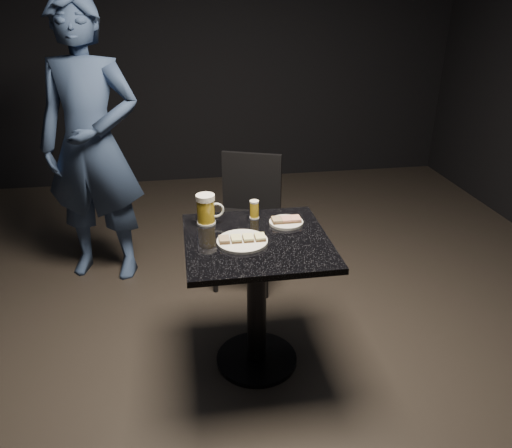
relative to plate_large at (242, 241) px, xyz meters
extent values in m
plane|color=black|center=(0.07, 0.03, -0.76)|extent=(6.00, 6.00, 0.00)
plane|color=black|center=(0.07, 3.03, 0.74)|extent=(5.00, 0.00, 5.00)
cylinder|color=silver|center=(0.00, 0.00, 0.00)|extent=(0.25, 0.25, 0.01)
cylinder|color=silver|center=(0.25, 0.18, 0.00)|extent=(0.18, 0.18, 0.01)
imported|color=navy|center=(-0.83, 1.17, 0.17)|extent=(0.77, 0.60, 1.86)
cylinder|color=black|center=(0.07, 0.03, -0.74)|extent=(0.44, 0.44, 0.03)
cylinder|color=black|center=(0.07, 0.03, -0.38)|extent=(0.10, 0.10, 0.69)
cube|color=black|center=(0.07, 0.03, -0.02)|extent=(0.70, 0.70, 0.03)
cylinder|color=silver|center=(-0.15, 0.25, 0.00)|extent=(0.10, 0.10, 0.01)
cylinder|color=gold|center=(-0.15, 0.25, 0.06)|extent=(0.09, 0.09, 0.12)
cylinder|color=white|center=(-0.15, 0.25, 0.14)|extent=(0.10, 0.10, 0.03)
torus|color=white|center=(-0.10, 0.24, 0.07)|extent=(0.08, 0.01, 0.08)
cylinder|color=silver|center=(0.10, 0.28, 0.00)|extent=(0.05, 0.05, 0.01)
cylinder|color=gold|center=(0.10, 0.28, 0.04)|extent=(0.05, 0.05, 0.08)
cylinder|color=white|center=(0.10, 0.28, 0.09)|extent=(0.05, 0.05, 0.01)
cube|color=black|center=(0.14, 0.86, -0.31)|extent=(0.52, 0.52, 0.04)
cylinder|color=black|center=(-0.09, 0.76, -0.54)|extent=(0.03, 0.03, 0.43)
cylinder|color=black|center=(0.24, 0.64, -0.54)|extent=(0.03, 0.03, 0.43)
cylinder|color=black|center=(0.04, 1.08, -0.54)|extent=(0.03, 0.03, 0.43)
cylinder|color=black|center=(0.36, 0.96, -0.54)|extent=(0.03, 0.03, 0.43)
cube|color=black|center=(0.20, 1.04, -0.09)|extent=(0.39, 0.17, 0.41)
cube|color=#4C3521|center=(-0.09, 0.00, 0.01)|extent=(0.05, 0.07, 0.01)
cube|color=#8C7251|center=(-0.09, 0.00, 0.02)|extent=(0.05, 0.07, 0.01)
cube|color=#4C3521|center=(-0.03, 0.00, 0.01)|extent=(0.05, 0.07, 0.01)
cube|color=#D1D184|center=(-0.03, 0.00, 0.02)|extent=(0.05, 0.07, 0.01)
cube|color=#4C3521|center=(0.03, 0.00, 0.01)|extent=(0.05, 0.07, 0.01)
cube|color=#D1D184|center=(0.03, 0.00, 0.02)|extent=(0.05, 0.07, 0.01)
cube|color=#4C3521|center=(0.09, 0.00, 0.01)|extent=(0.05, 0.07, 0.01)
cube|color=#D1D184|center=(0.09, 0.00, 0.02)|extent=(0.05, 0.07, 0.01)
cube|color=#4C3521|center=(0.20, 0.18, 0.01)|extent=(0.05, 0.07, 0.01)
cube|color=#8C7251|center=(0.20, 0.18, 0.02)|extent=(0.05, 0.07, 0.01)
cube|color=#4C3521|center=(0.25, 0.18, 0.01)|extent=(0.05, 0.07, 0.01)
cube|color=tan|center=(0.25, 0.18, 0.02)|extent=(0.05, 0.07, 0.01)
cube|color=#4C3521|center=(0.30, 0.18, 0.01)|extent=(0.05, 0.07, 0.01)
cube|color=tan|center=(0.30, 0.18, 0.02)|extent=(0.05, 0.07, 0.01)
camera|label=1|loc=(-0.27, -2.11, 1.09)|focal=35.00mm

